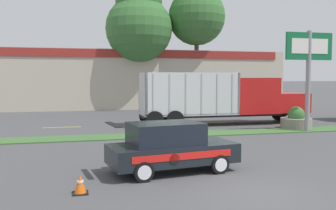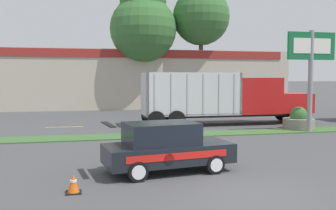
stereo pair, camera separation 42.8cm
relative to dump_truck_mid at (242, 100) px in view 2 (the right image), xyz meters
name	(u,v)px [view 2 (the right image)]	position (x,y,z in m)	size (l,w,h in m)	color
ground_plane	(245,193)	(-6.30, -14.54, -1.69)	(600.00, 600.00, 0.00)	#474749
grass_verge	(165,135)	(-6.30, -3.89, -1.66)	(120.00, 1.92, 0.06)	#3D6633
centre_line_3	(64,127)	(-11.91, 1.07, -1.68)	(2.40, 0.14, 0.01)	yellow
centre_line_4	(146,125)	(-6.51, 1.07, -1.68)	(2.40, 0.14, 0.01)	yellow
centre_line_5	(221,123)	(-1.11, 1.07, -1.68)	(2.40, 0.14, 0.01)	yellow
centre_line_6	(289,121)	(4.29, 1.07, -1.68)	(2.40, 0.14, 0.01)	yellow
dump_truck_mid	(242,100)	(0.00, 0.00, 0.00)	(11.94, 2.66, 3.59)	black
rally_car	(166,147)	(-7.94, -11.72, -0.83)	(4.53, 2.43, 1.73)	black
store_sign_post	(311,59)	(2.28, -4.50, 2.59)	(2.99, 0.28, 5.94)	gray
stone_planter	(299,121)	(2.41, -3.16, -1.18)	(1.91, 1.91, 1.40)	gray
traffic_cone	(73,184)	(-10.95, -13.47, -1.42)	(0.43, 0.43, 0.55)	black
store_building_backdrop	(92,79)	(-9.79, 19.14, 1.33)	(42.07, 12.10, 6.04)	#BCB29E
tree_behind_left	(143,22)	(-4.76, 13.51, 7.04)	(6.66, 6.66, 13.06)	brown
tree_behind_centre	(201,11)	(1.35, 13.62, 8.41)	(5.91, 5.91, 13.96)	brown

